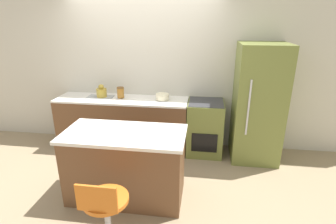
{
  "coord_description": "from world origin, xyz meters",
  "views": [
    {
      "loc": [
        1.03,
        -3.73,
        2.18
      ],
      "look_at": [
        0.55,
        -0.34,
        0.93
      ],
      "focal_mm": 28.0,
      "sensor_mm": 36.0,
      "label": 1
    }
  ],
  "objects_px": {
    "refrigerator": "(258,104)",
    "stool_chair": "(106,213)",
    "kettle": "(102,92)",
    "oven_range": "(205,128)",
    "mixing_bowl": "(162,97)"
  },
  "relations": [
    {
      "from": "stool_chair",
      "to": "mixing_bowl",
      "type": "xyz_separation_m",
      "value": [
        0.21,
        2.14,
        0.55
      ]
    },
    {
      "from": "refrigerator",
      "to": "stool_chair",
      "type": "bearing_deg",
      "value": -130.01
    },
    {
      "from": "stool_chair",
      "to": "kettle",
      "type": "relative_size",
      "value": 3.7
    },
    {
      "from": "kettle",
      "to": "mixing_bowl",
      "type": "bearing_deg",
      "value": -0.0
    },
    {
      "from": "oven_range",
      "to": "refrigerator",
      "type": "distance_m",
      "value": 0.92
    },
    {
      "from": "refrigerator",
      "to": "stool_chair",
      "type": "height_order",
      "value": "refrigerator"
    },
    {
      "from": "oven_range",
      "to": "mixing_bowl",
      "type": "distance_m",
      "value": 0.87
    },
    {
      "from": "stool_chair",
      "to": "mixing_bowl",
      "type": "height_order",
      "value": "mixing_bowl"
    },
    {
      "from": "kettle",
      "to": "oven_range",
      "type": "bearing_deg",
      "value": -1.27
    },
    {
      "from": "stool_chair",
      "to": "kettle",
      "type": "bearing_deg",
      "value": 111.23
    },
    {
      "from": "kettle",
      "to": "mixing_bowl",
      "type": "distance_m",
      "value": 1.05
    },
    {
      "from": "refrigerator",
      "to": "stool_chair",
      "type": "distance_m",
      "value": 2.72
    },
    {
      "from": "refrigerator",
      "to": "stool_chair",
      "type": "xyz_separation_m",
      "value": [
        -1.72,
        -2.05,
        -0.52
      ]
    },
    {
      "from": "kettle",
      "to": "mixing_bowl",
      "type": "relative_size",
      "value": 1.02
    },
    {
      "from": "kettle",
      "to": "stool_chair",
      "type": "bearing_deg",
      "value": -68.77
    }
  ]
}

